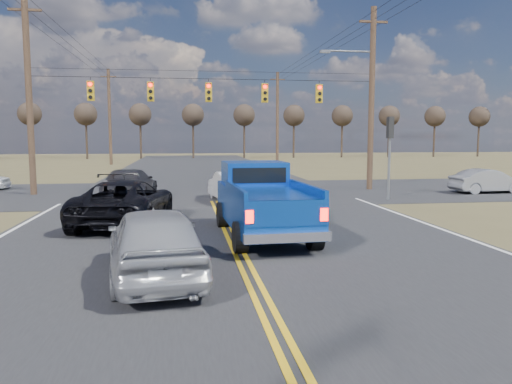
{
  "coord_description": "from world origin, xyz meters",
  "views": [
    {
      "loc": [
        -1.38,
        -8.78,
        2.99
      ],
      "look_at": [
        0.55,
        4.43,
        1.5
      ],
      "focal_mm": 35.0,
      "sensor_mm": 36.0,
      "label": 1
    }
  ],
  "objects": [
    {
      "name": "ground",
      "position": [
        0.0,
        0.0,
        0.0
      ],
      "size": [
        160.0,
        160.0,
        0.0
      ],
      "primitive_type": "plane",
      "color": "brown",
      "rests_on": "ground"
    },
    {
      "name": "road_main",
      "position": [
        0.0,
        10.0,
        0.0
      ],
      "size": [
        14.0,
        120.0,
        0.02
      ],
      "primitive_type": "cube",
      "color": "#28282B",
      "rests_on": "ground"
    },
    {
      "name": "road_cross",
      "position": [
        0.0,
        18.0,
        0.0
      ],
      "size": [
        120.0,
        12.0,
        0.02
      ],
      "primitive_type": "cube",
      "color": "#28282B",
      "rests_on": "ground"
    },
    {
      "name": "signal_gantry",
      "position": [
        0.5,
        17.79,
        5.06
      ],
      "size": [
        19.6,
        4.83,
        10.0
      ],
      "color": "#473323",
      "rests_on": "ground"
    },
    {
      "name": "utility_poles",
      "position": [
        0.0,
        17.0,
        5.23
      ],
      "size": [
        19.6,
        58.32,
        10.0
      ],
      "color": "#473323",
      "rests_on": "ground"
    },
    {
      "name": "treeline",
      "position": [
        0.0,
        26.96,
        5.7
      ],
      "size": [
        87.0,
        117.8,
        7.4
      ],
      "color": "#33261C",
      "rests_on": "ground"
    },
    {
      "name": "pickup_truck",
      "position": [
        0.94,
        5.84,
        1.06
      ],
      "size": [
        2.52,
        5.89,
        2.18
      ],
      "rotation": [
        0.0,
        0.0,
        0.04
      ],
      "color": "black",
      "rests_on": "ground"
    },
    {
      "name": "silver_suv",
      "position": [
        -2.0,
        1.7,
        0.79
      ],
      "size": [
        2.47,
        4.84,
        1.58
      ],
      "primitive_type": "imported",
      "rotation": [
        0.0,
        0.0,
        3.28
      ],
      "color": "#9FA1A7",
      "rests_on": "ground"
    },
    {
      "name": "black_suv",
      "position": [
        -3.36,
        8.47,
        0.77
      ],
      "size": [
        3.33,
        5.84,
        1.54
      ],
      "primitive_type": "imported",
      "rotation": [
        0.0,
        0.0,
        2.99
      ],
      "color": "black",
      "rests_on": "ground"
    },
    {
      "name": "white_car_queue",
      "position": [
        0.8,
        14.09,
        0.7
      ],
      "size": [
        2.0,
        4.37,
        1.39
      ],
      "primitive_type": "imported",
      "rotation": [
        0.0,
        0.0,
        3.27
      ],
      "color": "white",
      "rests_on": "ground"
    },
    {
      "name": "dgrey_car_queue",
      "position": [
        -3.93,
        15.5,
        0.73
      ],
      "size": [
        2.5,
        5.21,
        1.46
      ],
      "primitive_type": "imported",
      "rotation": [
        0.0,
        0.0,
        3.05
      ],
      "color": "#2D2C31",
      "rests_on": "ground"
    },
    {
      "name": "cross_car_east_near",
      "position": [
        14.53,
        15.41,
        0.64
      ],
      "size": [
        1.58,
        3.95,
        1.28
      ],
      "primitive_type": "imported",
      "rotation": [
        0.0,
        0.0,
        1.63
      ],
      "color": "gray",
      "rests_on": "ground"
    }
  ]
}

